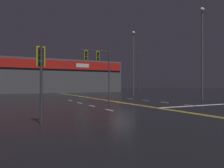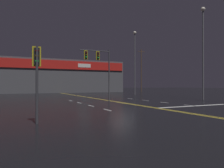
# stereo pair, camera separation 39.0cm
# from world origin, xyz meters

# --- Properties ---
(ground_plane) EXTENTS (200.00, 200.00, 0.00)m
(ground_plane) POSITION_xyz_m (0.00, 0.00, 0.00)
(ground_plane) COLOR black
(road_markings) EXTENTS (12.41, 60.00, 0.01)m
(road_markings) POSITION_xyz_m (0.71, -1.01, 0.00)
(road_markings) COLOR gold
(road_markings) RESTS_ON ground
(traffic_signal_median) EXTENTS (3.60, 0.36, 5.99)m
(traffic_signal_median) POSITION_xyz_m (-1.81, 2.42, 4.54)
(traffic_signal_median) COLOR #38383D
(traffic_signal_median) RESTS_ON ground
(traffic_signal_corner_southwest) EXTENTS (0.42, 0.36, 3.81)m
(traffic_signal_corner_southwest) POSITION_xyz_m (-9.71, -9.21, 2.80)
(traffic_signal_corner_southwest) COLOR #38383D
(traffic_signal_corner_southwest) RESTS_ON ground
(streetlight_near_right) EXTENTS (0.56, 0.56, 12.11)m
(streetlight_near_right) POSITION_xyz_m (10.80, 15.03, 7.47)
(streetlight_near_right) COLOR #59595E
(streetlight_near_right) RESTS_ON ground
(streetlight_median_approach) EXTENTS (0.56, 0.56, 11.85)m
(streetlight_median_approach) POSITION_xyz_m (11.50, -0.41, 7.33)
(streetlight_median_approach) COLOR #59595E
(streetlight_median_approach) RESTS_ON ground
(building_backdrop) EXTENTS (33.19, 10.23, 7.98)m
(building_backdrop) POSITION_xyz_m (0.00, 35.41, 4.00)
(building_backdrop) COLOR #4C4C51
(building_backdrop) RESTS_ON ground
(utility_pole_row) EXTENTS (45.02, 0.26, 11.73)m
(utility_pole_row) POSITION_xyz_m (0.16, 29.51, 6.02)
(utility_pole_row) COLOR #4C3828
(utility_pole_row) RESTS_ON ground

